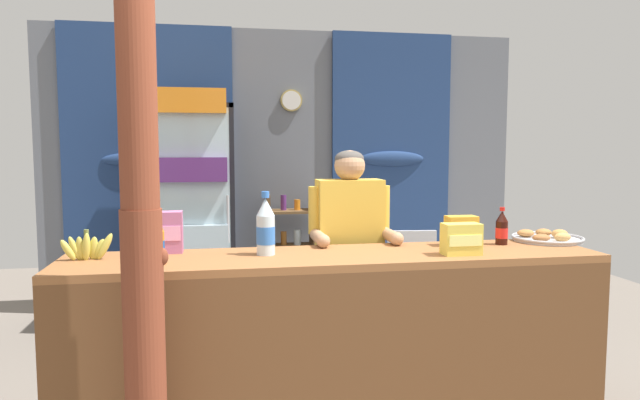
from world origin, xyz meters
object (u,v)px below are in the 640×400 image
at_px(plastic_lawn_chair, 408,270).
at_px(soda_bottle_cola, 502,229).
at_px(bottle_shelf_rack, 291,249).
at_px(snack_box_choco_powder, 461,231).
at_px(shopkeeper, 350,242).
at_px(pastry_tray, 547,237).
at_px(soda_bottle_orange_soda, 157,242).
at_px(snack_box_wafer, 167,232).
at_px(snack_box_instant_noodle, 461,239).
at_px(soda_bottle_water, 266,228).
at_px(timber_post, 141,222).
at_px(stall_counter, 340,331).
at_px(banana_bunch, 87,248).
at_px(drink_fridge, 192,198).

distance_m(plastic_lawn_chair, soda_bottle_cola, 1.70).
relative_size(bottle_shelf_rack, snack_box_choco_powder, 6.36).
xyz_separation_m(plastic_lawn_chair, snack_box_choco_powder, (-0.23, -1.58, 0.58)).
xyz_separation_m(shopkeeper, snack_box_choco_powder, (0.59, -0.33, 0.10)).
distance_m(bottle_shelf_rack, plastic_lawn_chair, 1.17).
bearing_deg(pastry_tray, plastic_lawn_chair, 102.92).
relative_size(soda_bottle_orange_soda, soda_bottle_cola, 1.18).
xyz_separation_m(soda_bottle_orange_soda, soda_bottle_cola, (1.93, 0.22, -0.02)).
bearing_deg(soda_bottle_orange_soda, pastry_tray, 7.23).
relative_size(bottle_shelf_rack, snack_box_wafer, 5.00).
relative_size(snack_box_instant_noodle, pastry_tray, 0.48).
height_order(plastic_lawn_chair, soda_bottle_water, soda_bottle_water).
bearing_deg(shopkeeper, soda_bottle_water, -143.32).
bearing_deg(soda_bottle_water, pastry_tray, 4.56).
relative_size(plastic_lawn_chair, pastry_tray, 2.04).
xyz_separation_m(timber_post, soda_bottle_orange_soda, (0.03, 0.37, -0.15)).
distance_m(snack_box_instant_noodle, snack_box_wafer, 1.58).
bearing_deg(plastic_lawn_chair, timber_post, -131.61).
bearing_deg(pastry_tray, soda_bottle_cola, -168.99).
relative_size(stall_counter, pastry_tray, 6.80).
bearing_deg(snack_box_choco_powder, soda_bottle_water, -175.71).
height_order(bottle_shelf_rack, snack_box_choco_powder, snack_box_choco_powder).
distance_m(plastic_lawn_chair, shopkeeper, 1.57).
height_order(plastic_lawn_chair, banana_bunch, banana_bunch).
relative_size(drink_fridge, banana_bunch, 7.39).
bearing_deg(stall_counter, shopkeeper, 72.41).
distance_m(drink_fridge, banana_bunch, 2.09).
distance_m(drink_fridge, pastry_tray, 2.93).
bearing_deg(bottle_shelf_rack, plastic_lawn_chair, -35.94).
relative_size(timber_post, snack_box_choco_powder, 14.77).
bearing_deg(snack_box_wafer, timber_post, -93.91).
xyz_separation_m(shopkeeper, soda_bottle_orange_soda, (-1.09, -0.56, 0.13)).
relative_size(plastic_lawn_chair, snack_box_wafer, 3.83).
xyz_separation_m(snack_box_choco_powder, snack_box_wafer, (-1.66, 0.07, 0.03)).
bearing_deg(soda_bottle_orange_soda, bottle_shelf_rack, 68.79).
bearing_deg(stall_counter, bottle_shelf_rack, 88.67).
bearing_deg(soda_bottle_water, soda_bottle_cola, 2.99).
height_order(timber_post, pastry_tray, timber_post).
distance_m(shopkeeper, banana_bunch, 1.51).
height_order(timber_post, snack_box_instant_noodle, timber_post).
xyz_separation_m(stall_counter, snack_box_choco_powder, (0.77, 0.25, 0.47)).
bearing_deg(stall_counter, banana_bunch, 171.71).
relative_size(snack_box_wafer, pastry_tray, 0.53).
bearing_deg(soda_bottle_cola, banana_bunch, -178.75).
distance_m(plastic_lawn_chair, snack_box_instant_noodle, 1.97).
bearing_deg(soda_bottle_orange_soda, drink_fridge, 88.28).
height_order(plastic_lawn_chair, shopkeeper, shopkeeper).
height_order(shopkeeper, snack_box_choco_powder, shopkeeper).
distance_m(stall_counter, soda_bottle_cola, 1.15).
distance_m(timber_post, banana_bunch, 0.66).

